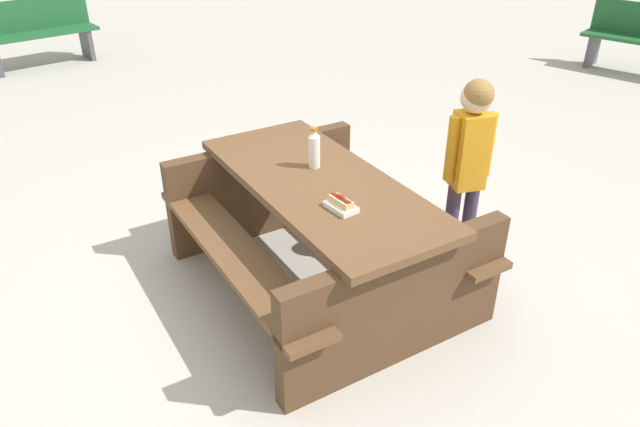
{
  "coord_description": "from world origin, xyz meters",
  "views": [
    {
      "loc": [
        2.5,
        -1.85,
        2.33
      ],
      "look_at": [
        0.0,
        0.0,
        0.52
      ],
      "focal_mm": 33.5,
      "sensor_mm": 36.0,
      "label": 1
    }
  ],
  "objects_px": {
    "picnic_table": "(320,225)",
    "park_bench_mid": "(37,32)",
    "hotdog_tray": "(341,204)",
    "soda_bottle": "(314,149)",
    "child_in_coat": "(470,151)"
  },
  "relations": [
    {
      "from": "soda_bottle",
      "to": "child_in_coat",
      "type": "height_order",
      "value": "child_in_coat"
    },
    {
      "from": "picnic_table",
      "to": "park_bench_mid",
      "type": "height_order",
      "value": "park_bench_mid"
    },
    {
      "from": "picnic_table",
      "to": "child_in_coat",
      "type": "relative_size",
      "value": 1.51
    },
    {
      "from": "soda_bottle",
      "to": "park_bench_mid",
      "type": "xyz_separation_m",
      "value": [
        -6.06,
        -0.15,
        -0.42
      ]
    },
    {
      "from": "soda_bottle",
      "to": "child_in_coat",
      "type": "distance_m",
      "value": 0.96
    },
    {
      "from": "soda_bottle",
      "to": "hotdog_tray",
      "type": "bearing_deg",
      "value": -20.98
    },
    {
      "from": "picnic_table",
      "to": "child_in_coat",
      "type": "xyz_separation_m",
      "value": [
        0.34,
        0.9,
        0.37
      ]
    },
    {
      "from": "child_in_coat",
      "to": "picnic_table",
      "type": "bearing_deg",
      "value": -110.5
    },
    {
      "from": "hotdog_tray",
      "to": "child_in_coat",
      "type": "bearing_deg",
      "value": 90.38
    },
    {
      "from": "picnic_table",
      "to": "park_bench_mid",
      "type": "xyz_separation_m",
      "value": [
        -6.22,
        -0.07,
        0.0
      ]
    },
    {
      "from": "park_bench_mid",
      "to": "picnic_table",
      "type": "bearing_deg",
      "value": 0.61
    },
    {
      "from": "soda_bottle",
      "to": "picnic_table",
      "type": "bearing_deg",
      "value": -25.73
    },
    {
      "from": "hotdog_tray",
      "to": "soda_bottle",
      "type": "bearing_deg",
      "value": 159.02
    },
    {
      "from": "soda_bottle",
      "to": "hotdog_tray",
      "type": "distance_m",
      "value": 0.55
    },
    {
      "from": "hotdog_tray",
      "to": "park_bench_mid",
      "type": "bearing_deg",
      "value": 179.57
    }
  ]
}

